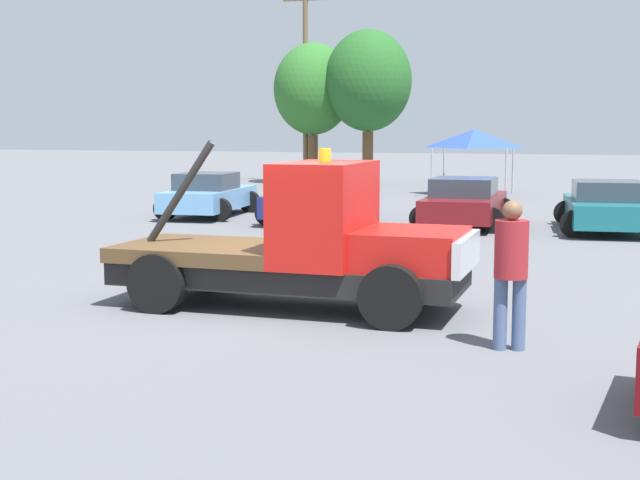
% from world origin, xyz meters
% --- Properties ---
extents(ground_plane, '(160.00, 160.00, 0.00)m').
position_xyz_m(ground_plane, '(0.00, 0.00, 0.00)').
color(ground_plane, slate).
extents(tow_truck, '(5.38, 2.18, 2.51)m').
position_xyz_m(tow_truck, '(0.33, -0.00, 0.93)').
color(tow_truck, black).
rests_on(tow_truck, ground).
extents(person_near_truck, '(0.41, 0.41, 1.84)m').
position_xyz_m(person_near_truck, '(3.43, -1.61, 1.06)').
color(person_near_truck, '#475B84').
rests_on(person_near_truck, ground).
extents(parked_car_skyblue, '(2.60, 4.41, 1.34)m').
position_xyz_m(parked_car_skyblue, '(-6.94, 12.40, 0.65)').
color(parked_car_skyblue, '#669ED1').
rests_on(parked_car_skyblue, ground).
extents(parked_car_navy, '(2.54, 4.98, 1.34)m').
position_xyz_m(parked_car_navy, '(-3.56, 12.19, 0.65)').
color(parked_car_navy, navy).
rests_on(parked_car_navy, ground).
extents(parked_car_maroon, '(2.49, 4.58, 1.34)m').
position_xyz_m(parked_car_maroon, '(0.91, 12.00, 0.65)').
color(parked_car_maroon, maroon).
rests_on(parked_car_maroon, ground).
extents(parked_car_teal, '(2.77, 4.46, 1.34)m').
position_xyz_m(parked_car_teal, '(4.63, 11.73, 0.65)').
color(parked_car_teal, '#196670').
rests_on(parked_car_teal, ground).
extents(canopy_tent_blue, '(2.92, 2.92, 2.63)m').
position_xyz_m(canopy_tent_blue, '(-0.39, 23.44, 2.25)').
color(canopy_tent_blue, '#9E9EA3').
rests_on(canopy_tent_blue, ground).
extents(tree_left, '(3.75, 3.75, 6.69)m').
position_xyz_m(tree_left, '(-8.73, 28.40, 4.49)').
color(tree_left, brown).
rests_on(tree_left, ground).
extents(tree_center, '(4.02, 4.02, 7.18)m').
position_xyz_m(tree_center, '(-5.91, 27.98, 4.81)').
color(tree_center, brown).
rests_on(tree_center, ground).
extents(traffic_cone, '(0.40, 0.40, 0.55)m').
position_xyz_m(traffic_cone, '(-2.45, 2.87, 0.25)').
color(traffic_cone, black).
rests_on(traffic_cone, ground).
extents(utility_pole, '(2.20, 0.24, 9.91)m').
position_xyz_m(utility_pole, '(-9.13, 28.50, 5.22)').
color(utility_pole, brown).
rests_on(utility_pole, ground).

